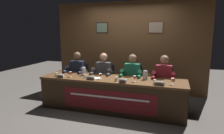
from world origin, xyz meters
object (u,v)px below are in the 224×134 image
(water_cup_center_left, at_px, (85,76))
(juice_glass_far_right, at_px, (172,80))
(panelist_far_left, at_px, (76,72))
(conference_table, at_px, (111,89))
(panelist_center_left, at_px, (103,74))
(nameplate_center_left, at_px, (90,78))
(juice_glass_center_right, at_px, (135,78))
(panelist_far_right, at_px, (164,78))
(nameplate_far_left, at_px, (60,76))
(juice_glass_center_left, at_px, (100,75))
(chair_center_right, at_px, (133,85))
(water_cup_far_right, at_px, (155,82))
(water_pitcher_right_side, at_px, (145,75))
(chair_center_left, at_px, (106,83))
(nameplate_far_right, at_px, (159,83))
(chair_far_left, at_px, (80,80))
(nameplate_center_right, at_px, (123,81))
(water_cup_center_right, at_px, (116,79))
(chair_far_right, at_px, (163,87))
(juice_glass_far_left, at_px, (70,73))
(water_pitcher_left_side, at_px, (84,71))
(water_cup_far_left, at_px, (56,75))
(panelist_center_right, at_px, (132,76))
(document_stack_center_left, at_px, (96,78))

(water_cup_center_left, relative_size, juice_glass_far_right, 0.69)
(panelist_far_left, bearing_deg, conference_table, -24.87)
(panelist_center_left, distance_m, nameplate_center_left, 0.70)
(juice_glass_far_right, bearing_deg, panelist_far_left, 166.85)
(conference_table, height_order, panelist_far_left, panelist_far_left)
(juice_glass_center_right, xyz_separation_m, panelist_far_right, (0.56, 0.56, -0.09))
(nameplate_center_left, xyz_separation_m, panelist_far_right, (1.50, 0.69, -0.05))
(nameplate_far_left, xyz_separation_m, juice_glass_center_left, (0.91, 0.16, 0.05))
(chair_center_right, bearing_deg, panelist_center_left, -164.75)
(juice_glass_far_right, xyz_separation_m, water_cup_far_right, (-0.34, -0.06, -0.05))
(nameplate_far_left, distance_m, juice_glass_far_right, 2.42)
(water_pitcher_right_side, bearing_deg, chair_center_left, 154.98)
(panelist_center_left, height_order, nameplate_far_right, panelist_center_left)
(panelist_center_left, relative_size, water_pitcher_right_side, 5.90)
(chair_center_left, height_order, juice_glass_far_right, chair_center_left)
(chair_far_left, relative_size, water_cup_far_right, 10.73)
(chair_far_left, bearing_deg, nameplate_center_left, -51.81)
(water_pitcher_right_side, bearing_deg, juice_glass_far_right, -23.66)
(nameplate_center_right, height_order, water_cup_center_right, water_cup_center_right)
(chair_far_right, relative_size, juice_glass_far_right, 7.35)
(juice_glass_far_left, bearing_deg, nameplate_far_right, -3.62)
(chair_center_right, relative_size, water_pitcher_left_side, 4.34)
(panelist_far_left, distance_m, water_pitcher_left_side, 0.51)
(panelist_far_left, height_order, water_cup_far_right, panelist_far_left)
(nameplate_far_left, relative_size, water_cup_far_left, 2.03)
(nameplate_center_left, xyz_separation_m, panelist_center_right, (0.76, 0.69, -0.05))
(water_cup_far_left, relative_size, nameplate_center_right, 0.54)
(conference_table, bearing_deg, panelist_center_right, 54.36)
(nameplate_far_left, distance_m, juice_glass_center_left, 0.92)
(chair_far_left, bearing_deg, nameplate_center_right, -32.98)
(nameplate_center_left, bearing_deg, nameplate_center_right, -2.87)
(juice_glass_far_left, xyz_separation_m, panelist_center_left, (0.57, 0.59, -0.09))
(document_stack_center_left, bearing_deg, panelist_far_left, 144.31)
(chair_center_right, bearing_deg, juice_glass_center_left, -127.36)
(juice_glass_center_left, height_order, water_pitcher_left_side, water_pitcher_left_side)
(chair_center_right, bearing_deg, conference_table, -117.25)
(nameplate_far_right, bearing_deg, juice_glass_center_right, 163.57)
(water_cup_far_left, distance_m, juice_glass_center_right, 1.83)
(water_pitcher_right_side, bearing_deg, water_cup_center_right, -150.69)
(nameplate_far_right, distance_m, water_cup_far_right, 0.13)
(nameplate_far_right, distance_m, water_pitcher_left_side, 1.83)
(juice_glass_far_left, height_order, juice_glass_far_right, same)
(chair_center_left, distance_m, water_cup_far_right, 1.59)
(juice_glass_far_left, bearing_deg, nameplate_center_right, -6.43)
(nameplate_far_right, relative_size, water_cup_far_right, 2.28)
(juice_glass_center_left, distance_m, water_pitcher_left_side, 0.56)
(water_cup_center_right, bearing_deg, water_pitcher_left_side, 161.93)
(water_pitcher_right_side, bearing_deg, panelist_center_right, 139.32)
(conference_table, bearing_deg, panelist_center_left, 125.77)
(chair_center_right, bearing_deg, water_pitcher_right_side, -54.68)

